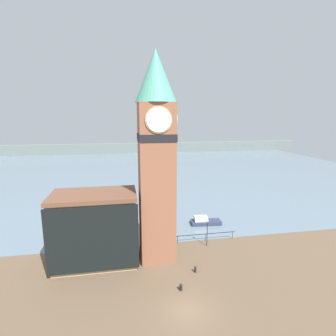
# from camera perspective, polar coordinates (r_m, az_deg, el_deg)

# --- Properties ---
(ground_plane) EXTENTS (160.00, 160.00, 0.00)m
(ground_plane) POSITION_cam_1_polar(r_m,az_deg,el_deg) (28.58, 4.23, -28.51)
(ground_plane) COLOR brown
(water) EXTENTS (160.00, 120.00, 0.00)m
(water) POSITION_cam_1_polar(r_m,az_deg,el_deg) (96.98, -6.57, 0.18)
(water) COLOR slate
(water) RESTS_ON ground_plane
(far_shoreline) EXTENTS (180.00, 3.00, 5.00)m
(far_shoreline) POSITION_cam_1_polar(r_m,az_deg,el_deg) (136.11, -7.67, 4.34)
(far_shoreline) COLOR slate
(far_shoreline) RESTS_ON water
(pier_railing) EXTENTS (9.16, 0.08, 1.09)m
(pier_railing) POSITION_cam_1_polar(r_m,az_deg,el_deg) (40.66, 8.17, -14.17)
(pier_railing) COLOR #232328
(pier_railing) RESTS_ON ground_plane
(clock_tower) EXTENTS (4.92, 4.92, 25.89)m
(clock_tower) POSITION_cam_1_polar(r_m,az_deg,el_deg) (32.19, -2.54, 3.10)
(clock_tower) COLOR #935B42
(clock_tower) RESTS_ON ground_plane
(pier_building) EXTENTS (10.41, 6.37, 9.05)m
(pier_building) POSITION_cam_1_polar(r_m,az_deg,el_deg) (34.71, -15.55, -12.52)
(pier_building) COLOR tan
(pier_building) RESTS_ON ground_plane
(boat_near) EXTENTS (5.27, 2.41, 1.43)m
(boat_near) POSITION_cam_1_polar(r_m,az_deg,el_deg) (46.47, 7.94, -11.41)
(boat_near) COLOR #333856
(boat_near) RESTS_ON water
(mooring_bollard_near) EXTENTS (0.34, 0.34, 0.77)m
(mooring_bollard_near) POSITION_cam_1_polar(r_m,az_deg,el_deg) (30.63, 2.84, -24.43)
(mooring_bollard_near) COLOR black
(mooring_bollard_near) RESTS_ON ground_plane
(mooring_bollard_far) EXTENTS (0.27, 0.27, 0.79)m
(mooring_bollard_far) POSITION_cam_1_polar(r_m,az_deg,el_deg) (33.51, 5.97, -21.02)
(mooring_bollard_far) COLOR black
(mooring_bollard_far) RESTS_ON ground_plane
(lamp_post) EXTENTS (0.32, 0.32, 3.95)m
(lamp_post) POSITION_cam_1_polar(r_m,az_deg,el_deg) (38.45, 8.55, -12.73)
(lamp_post) COLOR black
(lamp_post) RESTS_ON ground_plane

